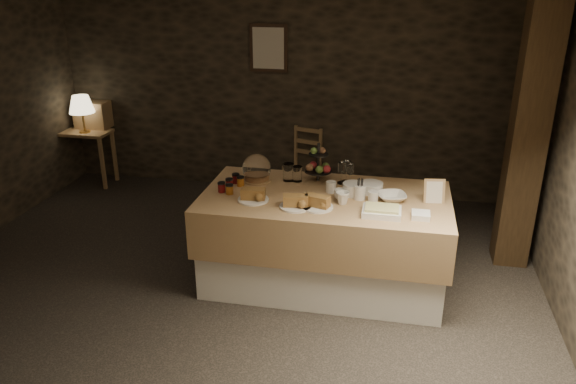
% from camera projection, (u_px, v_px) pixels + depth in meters
% --- Properties ---
extents(ground_plane, '(5.50, 5.00, 0.01)m').
position_uv_depth(ground_plane, '(224.00, 290.00, 4.92)').
color(ground_plane, black).
rests_on(ground_plane, ground).
extents(room_shell, '(5.52, 5.02, 2.60)m').
position_uv_depth(room_shell, '(215.00, 117.00, 4.33)').
color(room_shell, black).
rests_on(room_shell, ground).
extents(buffet_table, '(2.10, 1.12, 0.83)m').
position_uv_depth(buffet_table, '(324.00, 233.00, 4.89)').
color(buffet_table, silver).
rests_on(buffet_table, ground_plane).
extents(console_table, '(0.65, 0.37, 0.70)m').
position_uv_depth(console_table, '(85.00, 141.00, 7.13)').
color(console_table, '#99744C').
rests_on(console_table, ground_plane).
extents(table_lamp, '(0.31, 0.31, 0.47)m').
position_uv_depth(table_lamp, '(81.00, 105.00, 6.90)').
color(table_lamp, '#B0853C').
rests_on(table_lamp, console_table).
extents(wine_rack, '(0.42, 0.26, 0.34)m').
position_uv_depth(wine_rack, '(93.00, 115.00, 7.18)').
color(wine_rack, '#99744C').
rests_on(wine_rack, console_table).
extents(chair, '(0.48, 0.47, 0.65)m').
position_uv_depth(chair, '(303.00, 166.00, 6.85)').
color(chair, '#99744C').
rests_on(chair, ground_plane).
extents(timber_column, '(0.30, 0.30, 2.60)m').
position_uv_depth(timber_column, '(529.00, 130.00, 4.95)').
color(timber_column, black).
rests_on(timber_column, ground_plane).
extents(framed_picture, '(0.45, 0.04, 0.55)m').
position_uv_depth(framed_picture, '(269.00, 48.00, 6.53)').
color(framed_picture, black).
rests_on(framed_picture, room_shell).
extents(plate_stack_a, '(0.19, 0.19, 0.10)m').
position_uv_depth(plate_stack_a, '(354.00, 189.00, 4.77)').
color(plate_stack_a, silver).
rests_on(plate_stack_a, buffet_table).
extents(plate_stack_b, '(0.20, 0.20, 0.08)m').
position_uv_depth(plate_stack_b, '(371.00, 187.00, 4.83)').
color(plate_stack_b, silver).
rests_on(plate_stack_b, buffet_table).
extents(cutlery_holder, '(0.10, 0.10, 0.12)m').
position_uv_depth(cutlery_holder, '(360.00, 192.00, 4.68)').
color(cutlery_holder, silver).
rests_on(cutlery_holder, buffet_table).
extents(cup_a, '(0.12, 0.12, 0.09)m').
position_uv_depth(cup_a, '(341.00, 195.00, 4.67)').
color(cup_a, silver).
rests_on(cup_a, buffet_table).
extents(cup_b, '(0.12, 0.12, 0.10)m').
position_uv_depth(cup_b, '(342.00, 198.00, 4.58)').
color(cup_b, silver).
rests_on(cup_b, buffet_table).
extents(mug_c, '(0.09, 0.09, 0.09)m').
position_uv_depth(mug_c, '(331.00, 187.00, 4.82)').
color(mug_c, silver).
rests_on(mug_c, buffet_table).
extents(mug_d, '(0.08, 0.08, 0.09)m').
position_uv_depth(mug_d, '(373.00, 197.00, 4.63)').
color(mug_d, silver).
rests_on(mug_d, buffet_table).
extents(bowl, '(0.29, 0.29, 0.06)m').
position_uv_depth(bowl, '(392.00, 197.00, 4.66)').
color(bowl, silver).
rests_on(bowl, buffet_table).
extents(cake_dome, '(0.26, 0.26, 0.26)m').
position_uv_depth(cake_dome, '(257.00, 170.00, 5.06)').
color(cake_dome, '#99744C').
rests_on(cake_dome, buffet_table).
extents(fruit_stand, '(0.25, 0.25, 0.35)m').
position_uv_depth(fruit_stand, '(319.00, 166.00, 5.04)').
color(fruit_stand, black).
rests_on(fruit_stand, buffet_table).
extents(bread_platter_left, '(0.26, 0.26, 0.11)m').
position_uv_depth(bread_platter_left, '(253.00, 196.00, 4.65)').
color(bread_platter_left, silver).
rests_on(bread_platter_left, buffet_table).
extents(bread_platter_center, '(0.26, 0.26, 0.11)m').
position_uv_depth(bread_platter_center, '(295.00, 203.00, 4.52)').
color(bread_platter_center, silver).
rests_on(bread_platter_center, buffet_table).
extents(bread_platter_right, '(0.26, 0.26, 0.11)m').
position_uv_depth(bread_platter_right, '(317.00, 203.00, 4.51)').
color(bread_platter_right, silver).
rests_on(bread_platter_right, buffet_table).
extents(jam_jars, '(0.18, 0.32, 0.07)m').
position_uv_depth(jam_jars, '(232.00, 185.00, 4.90)').
color(jam_jars, maroon).
rests_on(jam_jars, buffet_table).
extents(tart_dish, '(0.30, 0.22, 0.07)m').
position_uv_depth(tart_dish, '(382.00, 211.00, 4.38)').
color(tart_dish, silver).
rests_on(tart_dish, buffet_table).
extents(square_dish, '(0.14, 0.14, 0.04)m').
position_uv_depth(square_dish, '(421.00, 215.00, 4.34)').
color(square_dish, silver).
rests_on(square_dish, buffet_table).
extents(menu_frame, '(0.18, 0.09, 0.22)m').
position_uv_depth(menu_frame, '(434.00, 192.00, 4.60)').
color(menu_frame, '#99744C').
rests_on(menu_frame, buffet_table).
extents(storage_jar_a, '(0.10, 0.10, 0.16)m').
position_uv_depth(storage_jar_a, '(288.00, 172.00, 5.07)').
color(storage_jar_a, white).
rests_on(storage_jar_a, buffet_table).
extents(storage_jar_b, '(0.09, 0.09, 0.14)m').
position_uv_depth(storage_jar_b, '(297.00, 174.00, 5.06)').
color(storage_jar_b, white).
rests_on(storage_jar_b, buffet_table).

